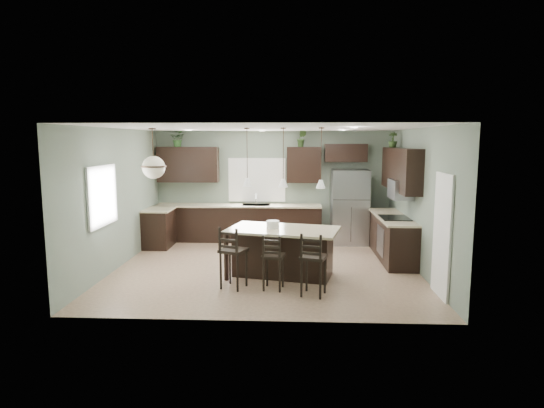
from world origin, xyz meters
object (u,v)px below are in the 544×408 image
Objects in this scene: bar_stool_left at (234,257)px; kitchen_island at (283,253)px; bar_stool_center at (273,262)px; serving_dish at (273,224)px; bar_stool_right at (314,264)px; refrigerator at (350,207)px; plant_back_left at (178,139)px.

kitchen_island is at bearing 62.05° from bar_stool_left.
kitchen_island is 2.07× the size of bar_stool_center.
serving_dish reaches higher than kitchen_island.
serving_dish is at bearing -180.00° from kitchen_island.
bar_stool_right is at bearing 8.25° from bar_stool_left.
refrigerator reaches higher than serving_dish.
bar_stool_center is at bearing -56.40° from plant_back_left.
bar_stool_right reaches higher than serving_dish.
refrigerator is at bearing 92.15° from bar_stool_right.
refrigerator is 4.65m from plant_back_left.
bar_stool_right is at bearing -56.38° from serving_dish.
refrigerator reaches higher than bar_stool_center.
bar_stool_left is (-0.65, -0.77, -0.44)m from serving_dish.
bar_stool_center is at bearing -115.54° from refrigerator.
refrigerator is 7.71× the size of serving_dish.
bar_stool_right reaches higher than bar_stool_center.
bar_stool_center is at bearing -87.88° from kitchen_island.
bar_stool_left is 4.76m from plant_back_left.
plant_back_left is (-2.59, 3.90, 2.11)m from bar_stool_center.
plant_back_left is (-1.90, 3.85, 2.05)m from bar_stool_left.
plant_back_left reaches higher than serving_dish.
refrigerator is 4.05m from bar_stool_center.
kitchen_island is 5.11× the size of plant_back_left.
serving_dish is 0.22× the size of bar_stool_right.
refrigerator is at bearing 73.29° from bar_stool_center.
plant_back_left is (-4.33, 0.27, 1.67)m from refrigerator.
bar_stool_center is at bearing 17.67° from bar_stool_left.
refrigerator is at bearing 74.12° from kitchen_island.
bar_stool_right is (0.72, -1.09, -0.46)m from serving_dish.
bar_stool_center is 5.14m from plant_back_left.
kitchen_island is at bearing 87.85° from bar_stool_center.
refrigerator is 4.35m from bar_stool_left.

